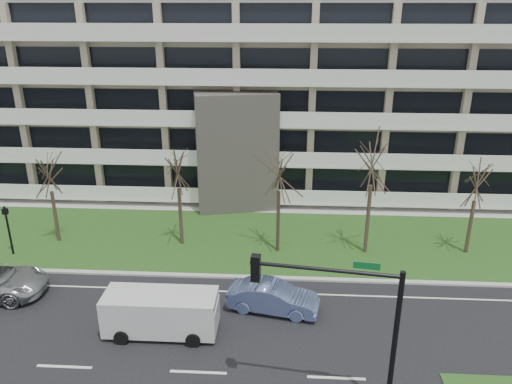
# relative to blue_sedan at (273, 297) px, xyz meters

# --- Properties ---
(ground) EXTENTS (160.00, 160.00, 0.00)m
(ground) POSITION_rel_blue_sedan_xyz_m (-3.13, -4.87, -0.78)
(ground) COLOR black
(ground) RESTS_ON ground
(grass_verge) EXTENTS (90.00, 10.00, 0.06)m
(grass_verge) POSITION_rel_blue_sedan_xyz_m (-3.13, 8.13, -0.75)
(grass_verge) COLOR #1E4717
(grass_verge) RESTS_ON ground
(curb) EXTENTS (90.00, 0.35, 0.12)m
(curb) POSITION_rel_blue_sedan_xyz_m (-3.13, 3.13, -0.72)
(curb) COLOR #B2B2AD
(curb) RESTS_ON ground
(sidewalk) EXTENTS (90.00, 2.00, 0.08)m
(sidewalk) POSITION_rel_blue_sedan_xyz_m (-3.13, 13.63, -0.74)
(sidewalk) COLOR #B2B2AD
(sidewalk) RESTS_ON ground
(lane_edge_line) EXTENTS (90.00, 0.12, 0.01)m
(lane_edge_line) POSITION_rel_blue_sedan_xyz_m (-3.13, 1.63, -0.77)
(lane_edge_line) COLOR white
(lane_edge_line) RESTS_ON ground
(apartment_building) EXTENTS (60.50, 15.10, 18.75)m
(apartment_building) POSITION_rel_blue_sedan_xyz_m (-3.14, 20.45, 6.84)
(apartment_building) COLOR tan
(apartment_building) RESTS_ON ground
(blue_sedan) EXTENTS (4.96, 2.50, 1.56)m
(blue_sedan) POSITION_rel_blue_sedan_xyz_m (0.00, 0.00, 0.00)
(blue_sedan) COLOR #7185C5
(blue_sedan) RESTS_ON ground
(white_van) EXTENTS (5.45, 2.26, 2.11)m
(white_van) POSITION_rel_blue_sedan_xyz_m (-5.29, -2.14, 0.48)
(white_van) COLOR silver
(white_van) RESTS_ON ground
(traffic_signal) EXTENTS (5.63, 1.07, 6.56)m
(traffic_signal) POSITION_rel_blue_sedan_xyz_m (2.84, -6.39, 3.46)
(traffic_signal) COLOR black
(traffic_signal) RESTS_ON ground
(pedestrian_signal) EXTENTS (0.32, 0.25, 3.35)m
(pedestrian_signal) POSITION_rel_blue_sedan_xyz_m (-16.71, 5.11, 1.35)
(pedestrian_signal) COLOR black
(pedestrian_signal) RESTS_ON ground
(tree_2) EXTENTS (3.19, 3.19, 6.39)m
(tree_2) POSITION_rel_blue_sedan_xyz_m (-14.62, 7.17, 4.18)
(tree_2) COLOR #382B21
(tree_2) RESTS_ON ground
(tree_3) EXTENTS (3.54, 3.54, 7.08)m
(tree_3) POSITION_rel_blue_sedan_xyz_m (-6.25, 7.22, 4.72)
(tree_3) COLOR #382B21
(tree_3) RESTS_ON ground
(tree_4) EXTENTS (3.71, 3.71, 7.42)m
(tree_4) POSITION_rel_blue_sedan_xyz_m (0.12, 6.58, 4.99)
(tree_4) COLOR #382B21
(tree_4) RESTS_ON ground
(tree_5) EXTENTS (4.13, 4.13, 8.26)m
(tree_5) POSITION_rel_blue_sedan_xyz_m (5.74, 6.72, 5.64)
(tree_5) COLOR #382B21
(tree_5) RESTS_ON ground
(tree_6) EXTENTS (3.22, 3.22, 6.44)m
(tree_6) POSITION_rel_blue_sedan_xyz_m (12.21, 7.06, 4.22)
(tree_6) COLOR #382B21
(tree_6) RESTS_ON ground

